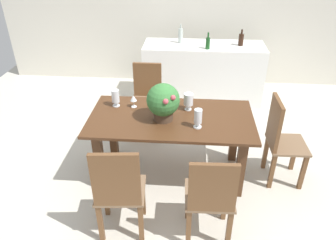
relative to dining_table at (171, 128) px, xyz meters
name	(u,v)px	position (x,y,z in m)	size (l,w,h in m)	color
ground_plane	(172,163)	(0.00, 0.17, -0.62)	(7.04, 7.04, 0.00)	beige
back_wall	(182,9)	(0.00, 2.77, 0.68)	(6.40, 0.10, 2.60)	beige
dining_table	(171,128)	(0.00, 0.00, 0.00)	(1.77, 0.91, 0.76)	#4C2D19
chair_far_left	(147,96)	(-0.40, 0.95, -0.09)	(0.42, 0.46, 0.96)	brown
chair_near_left	(119,190)	(-0.39, -0.94, -0.06)	(0.47, 0.44, 1.01)	brown
chair_near_right	(210,197)	(0.40, -0.94, -0.09)	(0.44, 0.43, 0.96)	brown
chair_foot_end	(280,138)	(1.19, 0.00, -0.07)	(0.41, 0.43, 1.01)	brown
flower_centerpiece	(163,101)	(-0.08, -0.05, 0.35)	(0.35, 0.36, 0.40)	#4C3828
crystal_vase_left	(188,100)	(0.18, 0.18, 0.26)	(0.10, 0.10, 0.20)	silver
crystal_vase_center_near	(198,117)	(0.28, -0.19, 0.25)	(0.08, 0.08, 0.21)	silver
crystal_vase_right	(115,97)	(-0.64, 0.20, 0.25)	(0.09, 0.09, 0.20)	silver
wine_glass	(133,99)	(-0.44, 0.20, 0.24)	(0.07, 0.07, 0.14)	silver
kitchen_counter	(203,73)	(0.38, 1.99, -0.16)	(1.90, 0.64, 0.93)	white
wine_bottle_tall	(241,39)	(0.95, 2.01, 0.40)	(0.08, 0.08, 0.25)	black
wine_bottle_amber	(181,35)	(0.01, 2.07, 0.43)	(0.07, 0.07, 0.29)	#B2BFB7
wine_bottle_dark	(208,43)	(0.43, 1.80, 0.40)	(0.07, 0.07, 0.25)	#194C1E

